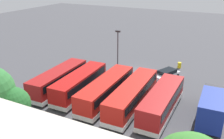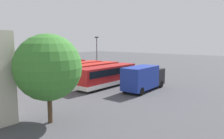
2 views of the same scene
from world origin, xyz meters
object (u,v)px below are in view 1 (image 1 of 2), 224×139
bus_single_deck_third (106,90)px  car_hatchback_silver (166,74)px  bus_single_deck_second (132,95)px  box_truck_blue (212,106)px  bus_single_deck_near_end (162,101)px  waste_bin_yellow (179,65)px  bus_single_deck_fourth (80,83)px  lamp_post_tall (118,50)px  bus_single_deck_fifth (59,79)px

bus_single_deck_third → car_hatchback_silver: bearing=-114.5°
bus_single_deck_second → box_truck_blue: (-8.79, -1.26, 0.08)m
bus_single_deck_near_end → waste_bin_yellow: (1.60, -15.80, -1.14)m
box_truck_blue → bus_single_deck_fourth: bearing=4.9°
bus_single_deck_third → lamp_post_tall: lamp_post_tall is taller
bus_single_deck_near_end → bus_single_deck_third: (7.02, 0.19, 0.00)m
bus_single_deck_third → waste_bin_yellow: bus_single_deck_third is taller
box_truck_blue → bus_single_deck_second: bearing=8.2°
car_hatchback_silver → box_truck_blue: bearing=129.8°
bus_single_deck_second → waste_bin_yellow: 15.97m
bus_single_deck_near_end → bus_single_deck_fifth: bearing=1.4°
lamp_post_tall → bus_single_deck_second: bearing=126.8°
bus_single_deck_fourth → box_truck_blue: bearing=-175.1°
car_hatchback_silver → lamp_post_tall: bearing=21.5°
bus_single_deck_fifth → lamp_post_tall: 9.70m
waste_bin_yellow → bus_single_deck_fourth: bearing=59.6°
bus_single_deck_second → car_hatchback_silver: 10.35m
bus_single_deck_near_end → bus_single_deck_second: (3.60, 0.01, 0.00)m
bus_single_deck_fifth → box_truck_blue: 19.48m
car_hatchback_silver → bus_single_deck_near_end: bearing=102.6°
bus_single_deck_near_end → bus_single_deck_fifth: size_ratio=0.99×
bus_single_deck_fifth → bus_single_deck_near_end: bearing=-178.6°
box_truck_blue → car_hatchback_silver: bearing=-50.2°
lamp_post_tall → car_hatchback_silver: bearing=-158.5°
bus_single_deck_near_end → box_truck_blue: size_ratio=1.37×
car_hatchback_silver → waste_bin_yellow: 5.63m
bus_single_deck_second → bus_single_deck_third: 3.43m
bus_single_deck_second → bus_single_deck_third: bearing=3.0°
lamp_post_tall → waste_bin_yellow: lamp_post_tall is taller
bus_single_deck_fifth → bus_single_deck_third: bearing=-178.7°
bus_single_deck_near_end → car_hatchback_silver: bus_single_deck_near_end is taller
bus_single_deck_third → bus_single_deck_near_end: bearing=-178.4°
bus_single_deck_second → bus_single_deck_fourth: bearing=1.0°
lamp_post_tall → bus_single_deck_near_end: bearing=140.9°
bus_single_deck_near_end → bus_single_deck_second: size_ratio=0.89×
bus_single_deck_fourth → bus_single_deck_second: bearing=-179.0°
bus_single_deck_fourth → bus_single_deck_fifth: 3.27m
bus_single_deck_third → bus_single_deck_fourth: same height
car_hatchback_silver → waste_bin_yellow: car_hatchback_silver is taller
bus_single_deck_second → waste_bin_yellow: (-1.99, -15.81, -1.15)m
waste_bin_yellow → bus_single_deck_near_end: bearing=95.8°
bus_single_deck_near_end → bus_single_deck_fourth: same height
bus_single_deck_third → waste_bin_yellow: (-5.41, -15.99, -1.15)m
bus_single_deck_fifth → waste_bin_yellow: bus_single_deck_fifth is taller
bus_single_deck_fourth → bus_single_deck_third: bearing=179.3°
bus_single_deck_third → box_truck_blue: bearing=-173.3°
bus_single_deck_fourth → waste_bin_yellow: (-9.36, -15.94, -1.14)m
bus_single_deck_second → box_truck_blue: 8.88m
bus_single_deck_second → lamp_post_tall: bearing=-53.2°
bus_single_deck_near_end → bus_single_deck_third: 7.02m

